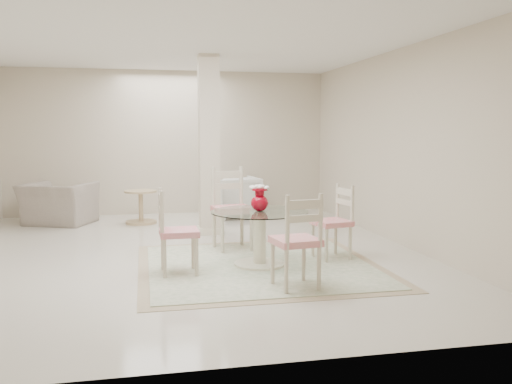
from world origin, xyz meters
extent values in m
plane|color=beige|center=(0.00, 0.00, 0.00)|extent=(7.00, 7.00, 0.00)
cube|color=beige|center=(0.00, 3.50, 1.35)|extent=(6.00, 0.02, 2.70)
cube|color=beige|center=(0.00, -3.50, 1.35)|extent=(6.00, 0.02, 2.70)
cube|color=beige|center=(3.00, 0.00, 1.35)|extent=(0.02, 7.00, 2.70)
cube|color=white|center=(0.00, 0.00, 2.70)|extent=(6.00, 7.00, 0.02)
cube|color=beige|center=(0.50, 1.30, 1.35)|extent=(0.30, 0.30, 2.70)
cube|color=tan|center=(0.82, -0.88, 0.00)|extent=(2.77, 2.77, 0.01)
cube|color=#EAE4C6|center=(0.82, -0.88, 0.01)|extent=(2.54, 2.54, 0.01)
cylinder|color=#F0E7C5|center=(0.82, -0.88, 0.02)|extent=(0.59, 0.59, 0.04)
cylinder|color=#F0E7C5|center=(0.82, -0.88, 0.34)|extent=(0.15, 0.15, 0.61)
cylinder|color=#F0E7C5|center=(0.82, -0.88, 0.63)|extent=(0.24, 0.24, 0.02)
cylinder|color=white|center=(0.82, -0.88, 0.64)|extent=(1.12, 1.12, 0.01)
ellipsoid|color=#9E0416|center=(0.82, -0.88, 0.74)|extent=(0.20, 0.20, 0.19)
cylinder|color=#9E0416|center=(0.82, -0.88, 0.86)|extent=(0.11, 0.11, 0.06)
cylinder|color=#9E0416|center=(0.82, -0.88, 0.90)|extent=(0.17, 0.17, 0.02)
ellipsoid|color=white|center=(0.82, -0.88, 0.93)|extent=(0.12, 0.12, 0.05)
ellipsoid|color=white|center=(0.88, -0.86, 0.91)|extent=(0.12, 0.12, 0.05)
ellipsoid|color=white|center=(0.76, -0.84, 0.92)|extent=(0.12, 0.12, 0.05)
cylinder|color=beige|center=(1.56, -0.59, 0.21)|extent=(0.04, 0.04, 0.42)
cylinder|color=beige|center=(1.62, -0.91, 0.21)|extent=(0.04, 0.04, 0.42)
cylinder|color=beige|center=(1.88, -0.52, 0.21)|extent=(0.04, 0.04, 0.42)
cylinder|color=beige|center=(1.95, -0.84, 0.21)|extent=(0.04, 0.04, 0.42)
cube|color=red|center=(1.75, -0.71, 0.45)|extent=(0.48, 0.48, 0.06)
cube|color=beige|center=(1.93, -0.68, 0.76)|extent=(0.11, 0.37, 0.50)
cylinder|color=beige|center=(0.49, -0.17, 0.25)|extent=(0.05, 0.05, 0.50)
cylinder|color=beige|center=(0.87, -0.11, 0.25)|extent=(0.05, 0.05, 0.50)
cylinder|color=beige|center=(0.43, 0.22, 0.25)|extent=(0.05, 0.05, 0.50)
cylinder|color=beige|center=(0.82, 0.28, 0.25)|extent=(0.05, 0.05, 0.50)
cube|color=red|center=(0.65, 0.06, 0.54)|extent=(0.54, 0.54, 0.08)
cube|color=beige|center=(0.62, 0.27, 0.91)|extent=(0.44, 0.11, 0.59)
cylinder|color=beige|center=(0.05, -1.21, 0.22)|extent=(0.04, 0.04, 0.43)
cylinder|color=beige|center=(0.05, -0.87, 0.22)|extent=(0.04, 0.04, 0.43)
cylinder|color=beige|center=(-0.29, -1.22, 0.22)|extent=(0.04, 0.04, 0.43)
cylinder|color=beige|center=(-0.29, -0.88, 0.22)|extent=(0.04, 0.04, 0.43)
cube|color=#B61326|center=(-0.12, -1.04, 0.47)|extent=(0.42, 0.42, 0.07)
cube|color=beige|center=(-0.31, -1.05, 0.78)|extent=(0.05, 0.38, 0.51)
cylinder|color=beige|center=(1.13, -1.62, 0.22)|extent=(0.04, 0.04, 0.45)
cylinder|color=beige|center=(0.78, -1.67, 0.22)|extent=(0.04, 0.04, 0.45)
cylinder|color=beige|center=(1.18, -1.96, 0.22)|extent=(0.04, 0.04, 0.45)
cylinder|color=beige|center=(0.83, -2.01, 0.22)|extent=(0.04, 0.04, 0.45)
cube|color=#B4131A|center=(0.98, -1.81, 0.48)|extent=(0.49, 0.49, 0.07)
cube|color=beige|center=(1.01, -2.01, 0.80)|extent=(0.39, 0.10, 0.52)
imported|color=#9F9083|center=(-1.90, 2.65, 0.35)|extent=(1.35, 1.27, 0.70)
imported|color=white|center=(1.15, 2.78, 0.37)|extent=(0.89, 0.91, 0.75)
cylinder|color=tan|center=(-0.54, 2.43, 0.02)|extent=(0.52, 0.52, 0.04)
cylinder|color=tan|center=(-0.54, 2.43, 0.28)|extent=(0.08, 0.08, 0.50)
cylinder|color=tan|center=(-0.54, 2.43, 0.55)|extent=(0.54, 0.54, 0.03)
camera|label=1|loc=(-0.49, -6.91, 1.57)|focal=38.00mm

